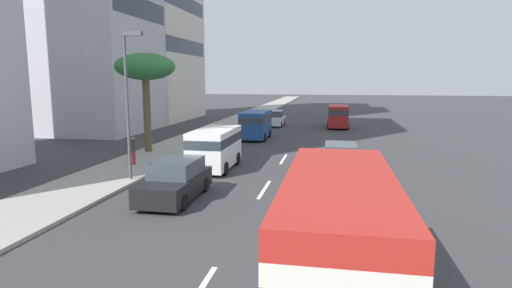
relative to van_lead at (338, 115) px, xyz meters
The scene contains 14 objects.
ground_plane 8.93m from the van_lead, 156.71° to the left, with size 198.00×198.00×0.00m, color #38383A.
sidewalk_right 14.32m from the van_lead, 124.66° to the left, with size 162.00×3.90×0.15m, color #9E9B93.
lane_stripe_mid 25.82m from the van_lead, behind, with size 3.20×0.16×0.01m, color silver.
lane_stripe_far 18.49m from the van_lead, 169.09° to the left, with size 3.20×0.16×0.01m, color silver.
van_lead is the anchor object (origin of this frame).
car_second 28.54m from the van_lead, 165.96° to the left, with size 4.54×1.93×1.65m.
car_third 21.37m from the van_lead, behind, with size 4.41×1.85×1.59m.
van_fourth 11.87m from the van_lead, 144.74° to the left, with size 4.63×2.12×2.32m.
minibus_fifth 35.56m from the van_lead, behind, with size 6.51×2.30×3.10m.
van_sixth 22.74m from the van_lead, 162.27° to the left, with size 4.76×2.09×2.25m.
car_seventh 6.72m from the van_lead, 84.90° to the left, with size 4.39×1.87×1.63m.
pedestrian_near_lamp 24.93m from the van_lead, 152.06° to the left, with size 0.39×0.36×1.60m.
palm_tree 22.31m from the van_lead, 144.39° to the left, with size 3.92×3.92×6.53m.
street_lamp 27.45m from the van_lead, 158.30° to the left, with size 0.24×0.97×7.08m.
Camera 1 is at (-4.25, -3.02, 5.01)m, focal length 29.32 mm.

